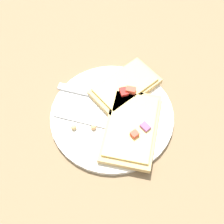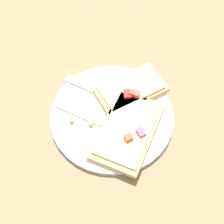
{
  "view_description": "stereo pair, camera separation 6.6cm",
  "coord_description": "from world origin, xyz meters",
  "px_view_note": "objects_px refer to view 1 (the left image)",
  "views": [
    {
      "loc": [
        -0.33,
        -0.06,
        0.59
      ],
      "look_at": [
        0.0,
        0.0,
        0.02
      ],
      "focal_mm": 50.0,
      "sensor_mm": 36.0,
      "label": 1
    },
    {
      "loc": [
        -0.32,
        -0.12,
        0.59
      ],
      "look_at": [
        0.0,
        0.0,
        0.02
      ],
      "focal_mm": 50.0,
      "sensor_mm": 36.0,
      "label": 2
    }
  ],
  "objects_px": {
    "plate": "(112,116)",
    "pizza_slice_corner": "(125,87)",
    "pizza_slice_main": "(131,127)",
    "fork": "(105,126)",
    "knife": "(99,95)"
  },
  "relations": [
    {
      "from": "knife",
      "to": "pizza_slice_main",
      "type": "relative_size",
      "value": 1.27
    },
    {
      "from": "knife",
      "to": "plate",
      "type": "bearing_deg",
      "value": -42.93
    },
    {
      "from": "plate",
      "to": "pizza_slice_main",
      "type": "relative_size",
      "value": 1.49
    },
    {
      "from": "fork",
      "to": "pizza_slice_corner",
      "type": "distance_m",
      "value": 0.11
    },
    {
      "from": "plate",
      "to": "fork",
      "type": "xyz_separation_m",
      "value": [
        -0.03,
        0.01,
        0.01
      ]
    },
    {
      "from": "pizza_slice_corner",
      "to": "pizza_slice_main",
      "type": "bearing_deg",
      "value": 55.68
    },
    {
      "from": "plate",
      "to": "pizza_slice_corner",
      "type": "distance_m",
      "value": 0.07
    },
    {
      "from": "plate",
      "to": "pizza_slice_main",
      "type": "distance_m",
      "value": 0.06
    },
    {
      "from": "fork",
      "to": "pizza_slice_corner",
      "type": "xyz_separation_m",
      "value": [
        0.1,
        -0.03,
        0.01
      ]
    },
    {
      "from": "fork",
      "to": "knife",
      "type": "xyz_separation_m",
      "value": [
        0.07,
        0.03,
        0.0
      ]
    },
    {
      "from": "pizza_slice_main",
      "to": "plate",
      "type": "bearing_deg",
      "value": -120.72
    },
    {
      "from": "plate",
      "to": "knife",
      "type": "distance_m",
      "value": 0.06
    },
    {
      "from": "fork",
      "to": "pizza_slice_main",
      "type": "relative_size",
      "value": 1.14
    },
    {
      "from": "fork",
      "to": "pizza_slice_corner",
      "type": "height_order",
      "value": "pizza_slice_corner"
    },
    {
      "from": "plate",
      "to": "pizza_slice_corner",
      "type": "height_order",
      "value": "pizza_slice_corner"
    }
  ]
}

